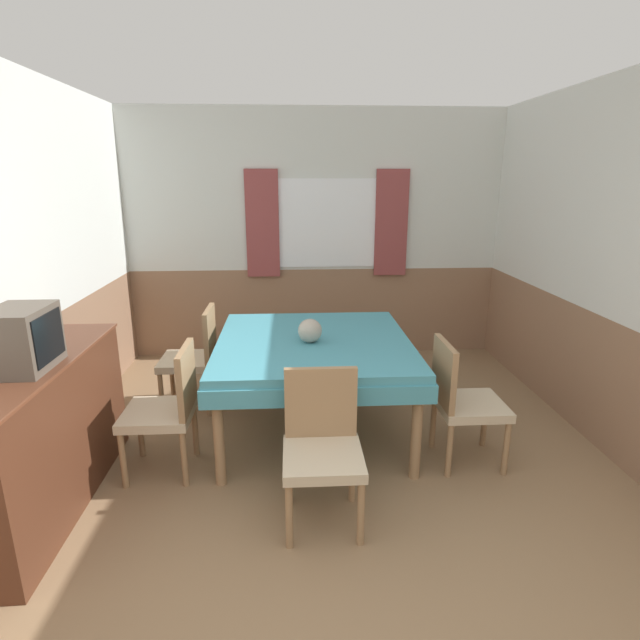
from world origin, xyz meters
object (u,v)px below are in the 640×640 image
sideboard (41,435)px  dining_table (314,352)px  chair_right_near (461,398)px  tv (22,339)px  chair_left_far (195,355)px  chair_left_near (168,406)px  vase (310,331)px  chair_head_near (322,443)px

sideboard → dining_table: bearing=26.7°
chair_right_near → tv: bearing=-80.8°
chair_left_far → tv: tv is taller
chair_left_far → dining_table: bearing=-116.6°
chair_left_near → chair_left_far: bearing=0.0°
chair_left_far → chair_left_near: bearing=-180.0°
chair_left_near → sideboard: sideboard is taller
chair_left_far → vase: size_ratio=4.96×
dining_table → tv: (-1.60, -0.91, 0.43)m
chair_head_near → vase: vase is taller
chair_right_near → vase: bearing=-113.1°
dining_table → tv: bearing=-150.4°
dining_table → chair_left_far: (-0.98, 0.49, -0.18)m
dining_table → chair_head_near: size_ratio=1.77×
chair_head_near → sideboard: (-1.63, 0.20, -0.01)m
dining_table → chair_left_near: (-0.98, -0.49, -0.18)m
chair_head_near → tv: 1.71m
chair_right_near → chair_head_near: bearing=-61.5°
chair_right_near → sideboard: (-2.61, -0.33, -0.01)m
chair_left_near → sideboard: bearing=116.8°
chair_left_near → chair_left_far: (0.00, 0.98, 0.00)m
chair_left_far → sideboard: 1.46m
dining_table → chair_right_near: (0.98, -0.49, -0.18)m
chair_left_far → vase: (0.95, -0.55, 0.37)m
dining_table → chair_right_near: bearing=-26.6°
chair_left_near → sideboard: size_ratio=0.56×
sideboard → vase: size_ratio=8.88×
chair_right_near → vase: 1.15m
tv → vase: bearing=28.4°
chair_left_far → tv: size_ratio=2.27×
dining_table → tv: tv is taller
sideboard → chair_left_near: bearing=26.8°
chair_head_near → chair_left_near: same height
dining_table → tv: 1.89m
sideboard → tv: size_ratio=4.07×
dining_table → chair_head_near: (0.00, -1.02, -0.18)m
sideboard → tv: tv is taller
chair_head_near → vase: size_ratio=4.96×
dining_table → chair_left_far: bearing=153.4°
chair_right_near → chair_head_near: same height
chair_left_far → sideboard: size_ratio=0.56×
sideboard → tv: (0.03, -0.09, 0.62)m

